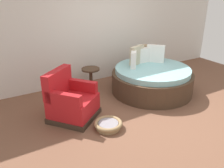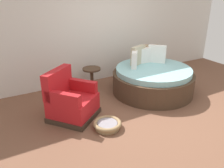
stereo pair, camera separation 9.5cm
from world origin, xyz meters
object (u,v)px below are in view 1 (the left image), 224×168
object	(u,v)px
pet_basket	(108,125)
red_armchair	(71,102)
side_table	(91,72)
round_daybed	(152,79)

from	to	relation	value
pet_basket	red_armchair	bearing A→B (deg)	121.17
red_armchair	side_table	size ratio (longest dim) A/B	2.16
red_armchair	pet_basket	xyz separation A→B (m)	(0.42, -0.69, -0.26)
round_daybed	pet_basket	bearing A→B (deg)	-152.70
side_table	round_daybed	bearing A→B (deg)	-37.25
round_daybed	pet_basket	world-z (taller)	round_daybed
pet_basket	side_table	xyz separation A→B (m)	(0.51, 1.76, 0.35)
round_daybed	red_armchair	xyz separation A→B (m)	(-2.11, -0.18, 0.01)
red_armchair	side_table	bearing A→B (deg)	48.82
round_daybed	red_armchair	size ratio (longest dim) A/B	1.70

